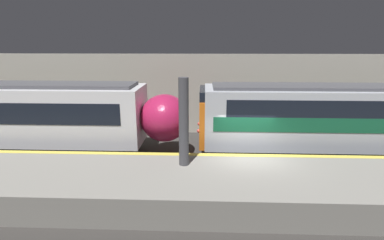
{
  "coord_description": "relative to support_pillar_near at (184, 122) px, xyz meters",
  "views": [
    {
      "loc": [
        -1.9,
        -11.94,
        5.64
      ],
      "look_at": [
        -2.43,
        0.97,
        2.26
      ],
      "focal_mm": 28.0,
      "sensor_mm": 36.0,
      "label": 1
    }
  ],
  "objects": [
    {
      "name": "ground_plane",
      "position": [
        2.65,
        1.21,
        -2.73
      ],
      "size": [
        120.0,
        120.0,
        0.0
      ],
      "primitive_type": "plane",
      "color": "#33302D"
    },
    {
      "name": "station_rear_barrier",
      "position": [
        2.65,
        7.72,
        -0.26
      ],
      "size": [
        50.0,
        0.15,
        4.94
      ],
      "color": "#B2AD9E",
      "rests_on": "ground"
    },
    {
      "name": "platform",
      "position": [
        2.65,
        -0.76,
        -2.21
      ],
      "size": [
        40.0,
        3.94,
        1.06
      ],
      "color": "gray",
      "rests_on": "ground"
    },
    {
      "name": "support_pillar_near",
      "position": [
        0.0,
        0.0,
        0.0
      ],
      "size": [
        0.38,
        0.38,
        3.36
      ],
      "color": "#47474C",
      "rests_on": "platform"
    }
  ]
}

